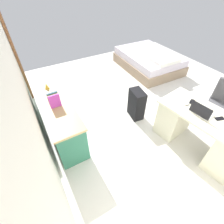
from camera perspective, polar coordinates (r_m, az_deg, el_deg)
The scene contains 14 objects.
ground_plane at distance 3.96m, azimuth 10.20°, elevation 3.40°, with size 5.88×5.88×0.00m, color silver.
wall_back at distance 2.56m, azimuth -30.07°, elevation 9.20°, with size 4.88×0.10×2.54m, color white.
door_wooden at distance 4.40m, azimuth -30.78°, elevation 17.89°, with size 0.88×0.05×2.04m, color brown.
desk at distance 3.08m, azimuth 28.22°, elevation -5.88°, with size 1.52×0.85×0.75m.
office_chair at distance 3.70m, azimuth 33.42°, elevation 1.09°, with size 0.62×0.62×0.94m.
credenza at distance 3.17m, azimuth -18.25°, elevation -1.19°, with size 1.80×0.48×0.74m.
bed at distance 5.34m, azimuth 12.56°, elevation 17.00°, with size 1.95×1.47×0.58m.
suitcase_black at distance 3.38m, azimuth 8.47°, elevation 2.71°, with size 0.36×0.22×0.63m, color black.
laptop at distance 2.79m, azimuth 28.59°, elevation 0.12°, with size 0.34×0.26×0.21m.
computer_mouse at distance 2.91m, azimuth 24.57°, elevation 2.66°, with size 0.06×0.10×0.03m, color white.
cell_phone_near_laptop at distance 2.88m, azimuth 33.31°, elevation -1.92°, with size 0.07×0.14×0.01m, color black.
cell_phone_by_mouse at distance 3.01m, azimuth 26.04°, elevation 3.25°, with size 0.07×0.14×0.01m, color black.
book_row at distance 2.76m, azimuth -19.53°, elevation 4.14°, with size 0.15×0.17×0.23m.
figurine_small at distance 3.23m, azimuth -21.75°, elevation 8.33°, with size 0.08×0.08×0.11m, color gold.
Camera 1 is at (-2.28, 2.12, 2.44)m, focal length 26.33 mm.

